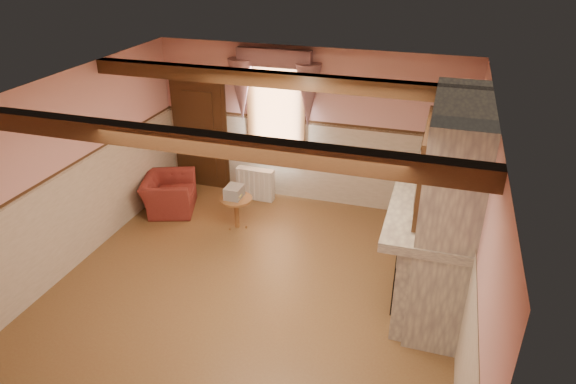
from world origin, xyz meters
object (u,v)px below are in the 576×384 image
(oil_lamp, at_px, (436,178))
(radiator, at_px, (255,184))
(mantel_clock, at_px, (436,181))
(armchair, at_px, (169,194))
(side_table, at_px, (237,212))
(bowl, at_px, (433,202))

(oil_lamp, bearing_deg, radiator, 154.39)
(mantel_clock, relative_size, oil_lamp, 0.86)
(armchair, xyz_separation_m, radiator, (1.32, 0.86, -0.01))
(side_table, distance_m, mantel_clock, 3.38)
(mantel_clock, bearing_deg, radiator, 154.20)
(radiator, distance_m, oil_lamp, 3.74)
(radiator, distance_m, bowl, 3.94)
(radiator, height_order, mantel_clock, mantel_clock)
(side_table, height_order, oil_lamp, oil_lamp)
(side_table, distance_m, oil_lamp, 3.39)
(armchair, distance_m, bowl, 4.78)
(mantel_clock, distance_m, oil_lamp, 0.04)
(mantel_clock, bearing_deg, armchair, 171.45)
(oil_lamp, bearing_deg, bowl, -90.00)
(side_table, relative_size, bowl, 1.59)
(radiator, bearing_deg, armchair, -145.61)
(armchair, height_order, mantel_clock, mantel_clock)
(armchair, distance_m, oil_lamp, 4.71)
(bowl, bearing_deg, oil_lamp, 90.00)
(bowl, bearing_deg, radiator, 147.47)
(oil_lamp, bearing_deg, side_table, 171.74)
(armchair, bearing_deg, radiator, -75.82)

